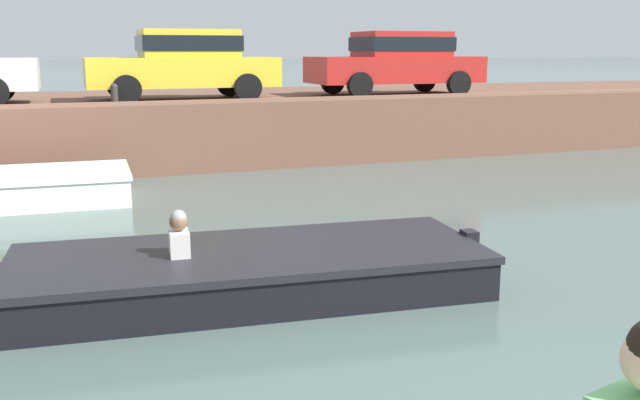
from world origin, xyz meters
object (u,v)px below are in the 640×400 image
at_px(motorboat_passing, 228,274).
at_px(car_centre_red, 397,60).
at_px(mooring_bollard_mid, 114,94).
at_px(car_left_inner_yellow, 184,62).

height_order(motorboat_passing, car_centre_red, car_centre_red).
relative_size(motorboat_passing, mooring_bollard_mid, 13.75).
height_order(car_left_inner_yellow, mooring_bollard_mid, car_left_inner_yellow).
bearing_deg(motorboat_passing, car_centre_red, 54.00).
bearing_deg(car_centre_red, car_left_inner_yellow, -179.99).
bearing_deg(car_left_inner_yellow, car_centre_red, 0.01).
bearing_deg(car_centre_red, motorboat_passing, -126.00).
height_order(car_left_inner_yellow, car_centre_red, same).
relative_size(car_centre_red, mooring_bollard_mid, 9.61).
bearing_deg(mooring_bollard_mid, car_left_inner_yellow, 35.75).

